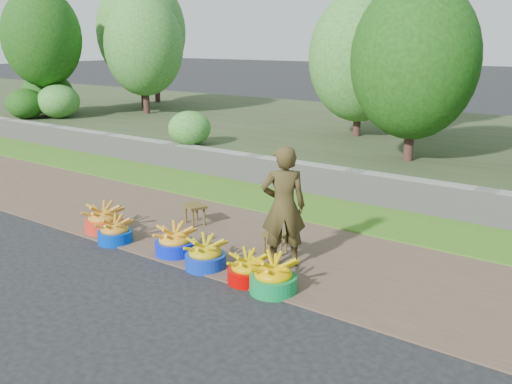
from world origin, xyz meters
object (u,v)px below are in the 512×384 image
Objects in this scene: basin_a at (104,220)px; basin_c at (175,242)px; basin_f at (273,277)px; stool_left at (195,209)px; vendor_woman at (284,206)px; stool_right at (275,237)px; basin_d at (205,255)px; basin_e at (247,269)px; basin_b at (115,232)px.

basin_c is (1.51, -0.04, -0.01)m from basin_a.
stool_left is (-2.35, 1.24, 0.09)m from basin_f.
vendor_woman reaches higher than basin_a.
stool_left is (-0.64, 1.08, 0.09)m from basin_c.
basin_c reaches higher than stool_right.
basin_d reaches higher than basin_e.
basin_b is 0.95× the size of basin_d.
basin_b reaches higher than stool_right.
basin_d is at bearing -3.63° from basin_a.
basin_b is at bearing -177.72° from basin_d.
basin_b is 0.90× the size of basin_f.
basin_c is at bearing -1.33° from basin_a.
stool_right is at bearing 123.74° from basin_f.
basin_b is (0.49, -0.20, -0.02)m from basin_a.
basin_c is 0.64m from basin_d.
basin_b is 2.29m from stool_right.
basin_c is (1.01, 0.17, 0.01)m from basin_b.
basin_d is (0.63, -0.10, -0.01)m from basin_c.
basin_e is (2.32, 0.04, -0.00)m from basin_b.
basin_c is 1.03× the size of basin_d.
stool_right is at bearing 16.98° from basin_a.
basin_c is 1.72m from basin_f.
basin_d is at bearing 2.40° from vendor_woman.
vendor_woman is (0.73, 0.65, 0.61)m from basin_d.
basin_a is 1.03× the size of basin_f.
basin_a is at bearing 176.76° from basin_e.
basin_e is at bearing -31.74° from stool_left.
basin_e is 0.31× the size of vendor_woman.
stool_right is (-0.26, 0.94, 0.08)m from basin_e.
basin_c is 1.50× the size of stool_right.
basin_a is 0.53m from basin_b.
basin_e is 2.29m from stool_left.
stool_left is at bearing 120.54° from basin_c.
basin_a is 1.05× the size of basin_c.
basin_f is (2.72, 0.00, 0.02)m from basin_b.
basin_f is (1.71, -0.17, 0.00)m from basin_c.
basin_e is 0.92m from vendor_woman.
basin_f is at bearing -3.56° from basin_a.
basin_f reaches higher than basin_b.
basin_d is 0.95× the size of basin_f.
basin_b is 1.31m from stool_left.
basin_e is at bearing 46.65° from vendor_woman.
vendor_woman is at bearing 21.84° from basin_c.
basin_e is at bearing -5.42° from basin_c.
basin_d reaches higher than stool_left.
basin_c is 1.23× the size of stool_left.
basin_b is at bearing -179.99° from basin_f.
basin_e is at bearing 174.20° from basin_f.
basin_a is at bearing 157.90° from basin_b.
basin_d is 1.19× the size of stool_left.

